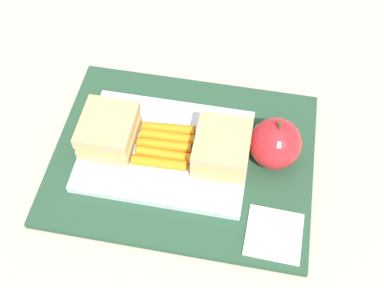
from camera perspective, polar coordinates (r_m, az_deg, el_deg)
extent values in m
plane|color=#B7AD99|center=(0.69, -1.02, -1.79)|extent=(2.40, 2.40, 0.00)
cube|color=#284C33|center=(0.69, -1.02, -1.57)|extent=(0.36, 0.28, 0.01)
cube|color=white|center=(0.68, -3.10, -0.75)|extent=(0.23, 0.17, 0.01)
cube|color=tan|center=(0.69, -9.52, 0.93)|extent=(0.07, 0.08, 0.02)
cube|color=#F4CC4C|center=(0.68, -9.67, 1.56)|extent=(0.07, 0.07, 0.01)
cube|color=tan|center=(0.67, -9.83, 2.21)|extent=(0.07, 0.08, 0.02)
cube|color=tan|center=(0.66, 3.45, -1.06)|extent=(0.07, 0.08, 0.02)
cube|color=#F4CC4C|center=(0.65, 3.50, -0.43)|extent=(0.07, 0.07, 0.01)
cube|color=tan|center=(0.64, 3.56, 0.21)|extent=(0.07, 0.08, 0.02)
cylinder|color=orange|center=(0.66, -3.83, -2.19)|extent=(0.08, 0.01, 0.02)
cylinder|color=orange|center=(0.66, -3.28, -1.20)|extent=(0.08, 0.01, 0.01)
cylinder|color=orange|center=(0.67, -3.26, -0.14)|extent=(0.08, 0.01, 0.02)
cylinder|color=orange|center=(0.68, -2.87, 0.86)|extent=(0.08, 0.01, 0.02)
cylinder|color=orange|center=(0.69, -2.75, 1.82)|extent=(0.08, 0.01, 0.02)
sphere|color=red|center=(0.66, 9.66, 0.06)|extent=(0.07, 0.07, 0.07)
cylinder|color=brown|center=(0.63, 10.17, 2.10)|extent=(0.01, 0.00, 0.01)
cube|color=white|center=(0.64, 9.50, -10.31)|extent=(0.07, 0.07, 0.00)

